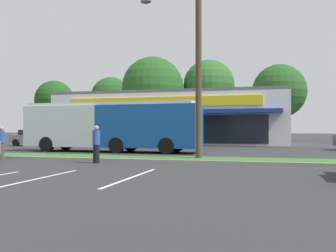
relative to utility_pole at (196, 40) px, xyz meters
name	(u,v)px	position (x,y,z in m)	size (l,w,h in m)	color
grass_median	(93,157)	(-5.44, -0.13, -5.85)	(56.00, 2.20, 0.12)	#386B28
curb_lip	(82,159)	(-5.44, -1.35, -5.85)	(56.00, 0.24, 0.12)	gray
parking_stripe_3	(37,179)	(-3.50, -7.91, -5.91)	(0.12, 4.80, 0.01)	silver
parking_stripe_4	(132,177)	(-0.80, -6.82, -5.91)	(0.12, 4.80, 0.01)	silver
storefront_building	(176,119)	(-6.34, 22.19, -3.27)	(23.46, 13.99, 5.28)	silver
tree_far_left	(54,100)	(-27.98, 32.59, 0.00)	(5.86, 5.86, 8.86)	#473323
tree_left	(111,97)	(-18.55, 32.35, 0.21)	(5.79, 5.79, 9.04)	#473323
tree_mid_left	(153,88)	(-10.88, 28.06, 0.91)	(7.94, 7.94, 10.80)	#473323
tree_mid	(209,85)	(-4.09, 31.41, 1.38)	(6.80, 6.80, 10.71)	#473323
tree_mid_right	(279,91)	(4.81, 28.98, 0.14)	(6.47, 6.47, 9.30)	#473323
utility_pole	(196,40)	(0.00, 0.00, 0.00)	(3.12, 2.39, 11.12)	#4C3826
city_bus	(112,125)	(-6.61, 4.98, -4.15)	(11.97, 2.95, 3.25)	#144793
car_0	(139,138)	(-6.83, 11.15, -5.15)	(4.24, 1.92, 1.49)	navy
car_1	(34,138)	(-16.74, 11.19, -5.17)	(4.13, 1.94, 1.44)	slate
pedestrian_by_pole	(96,144)	(-4.06, -2.60, -5.06)	(0.34, 0.34, 1.69)	black
pedestrian_mid	(1,143)	(-9.71, -1.81, -5.07)	(0.34, 0.34, 1.67)	#47423D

